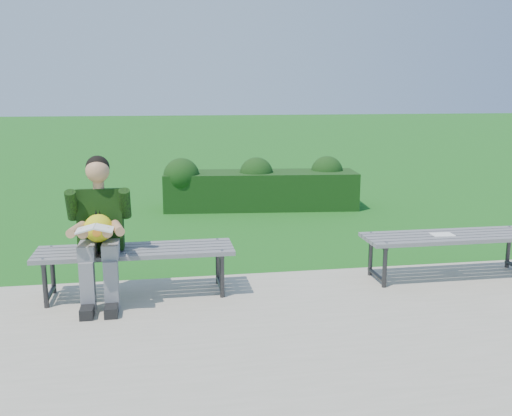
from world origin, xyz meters
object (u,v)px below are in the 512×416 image
object	(u,v)px
hedge	(258,186)
bench_right	(451,240)
paper_sheet	(442,235)
bench_left	(136,254)
seated_boy	(99,227)

from	to	relation	value
hedge	bench_right	size ratio (longest dim) A/B	1.77
hedge	paper_sheet	size ratio (longest dim) A/B	14.02
paper_sheet	bench_right	bearing A→B (deg)	-0.00
bench_left	seated_boy	bearing A→B (deg)	-162.25
hedge	paper_sheet	bearing A→B (deg)	-72.54
bench_right	paper_sheet	world-z (taller)	bench_right
seated_boy	paper_sheet	size ratio (longest dim) A/B	5.78
bench_right	seated_boy	size ratio (longest dim) A/B	1.37
bench_left	seated_boy	xyz separation A→B (m)	(-0.30, -0.10, 0.30)
hedge	seated_boy	world-z (taller)	seated_boy
hedge	bench_left	xyz separation A→B (m)	(-1.82, -3.89, 0.05)
bench_left	paper_sheet	xyz separation A→B (m)	(3.04, 0.01, 0.06)
bench_left	bench_right	world-z (taller)	same
bench_right	hedge	bearing A→B (deg)	108.79
hedge	bench_left	world-z (taller)	hedge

